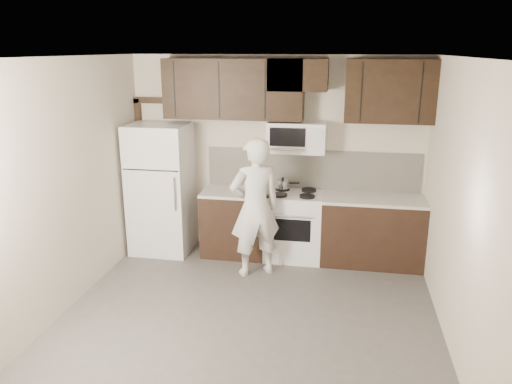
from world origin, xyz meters
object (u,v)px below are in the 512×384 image
(stove, at_px, (294,225))
(microwave, at_px, (297,137))
(person, at_px, (255,208))
(refrigerator, at_px, (161,189))

(stove, distance_m, microwave, 1.20)
(microwave, xyz_separation_m, person, (-0.43, -0.72, -0.77))
(microwave, height_order, person, microwave)
(stove, distance_m, person, 0.85)
(microwave, height_order, refrigerator, microwave)
(stove, height_order, refrigerator, refrigerator)
(stove, height_order, microwave, microwave)
(stove, relative_size, microwave, 1.24)
(microwave, bearing_deg, refrigerator, -174.85)
(stove, height_order, person, person)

